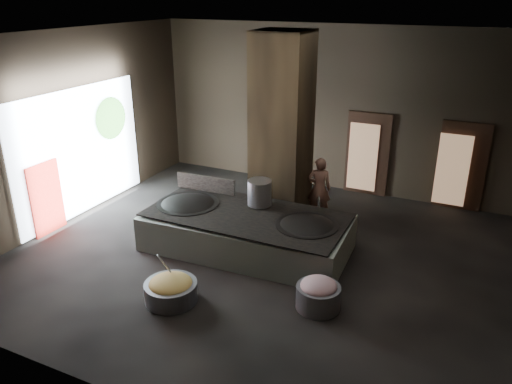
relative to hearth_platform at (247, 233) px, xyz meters
The scene contains 27 objects.
floor 0.57m from the hearth_platform, 20.88° to the right, with size 10.00×9.00×0.10m, color black.
ceiling 4.19m from the hearth_platform, 20.88° to the right, with size 10.00×9.00×0.10m, color black.
back_wall 4.81m from the hearth_platform, 85.40° to the left, with size 10.00×0.10×4.50m, color black.
front_wall 5.06m from the hearth_platform, 85.67° to the right, with size 10.00×0.10×4.50m, color black.
left_wall 5.06m from the hearth_platform, behind, with size 0.10×9.00×4.50m, color black.
pillar 2.57m from the hearth_platform, 88.21° to the left, with size 1.20×1.20×4.50m, color black.
hearth_platform is the anchor object (origin of this frame).
platform_cap 0.43m from the hearth_platform, ahead, with size 4.28×2.05×0.03m, color black.
wok_left 1.50m from the hearth_platform, behind, with size 1.38×1.38×0.38m, color black.
wok_left_rim 1.52m from the hearth_platform, behind, with size 1.41×1.41×0.05m, color black.
wok_right 1.40m from the hearth_platform, ahead, with size 1.28×1.28×0.36m, color black.
wok_right_rim 1.42m from the hearth_platform, ahead, with size 1.31×1.31×0.05m, color black.
stock_pot 0.93m from the hearth_platform, 84.81° to the left, with size 0.53×0.53×0.57m, color #A8AAB0.
splash_guard 1.76m from the hearth_platform, 152.65° to the left, with size 1.52×0.06×0.38m, color black.
cook 2.41m from the hearth_platform, 67.74° to the left, with size 0.57×0.37×1.57m, color #9D654F.
veg_basin 2.41m from the hearth_platform, 99.01° to the right, with size 0.97×0.97×0.36m, color slate.
veg_fill 2.40m from the hearth_platform, 99.01° to the right, with size 0.79×0.79×0.24m, color #A1B155.
ladle 2.29m from the hearth_platform, 103.32° to the right, with size 0.03×0.03×0.76m, color #A8AAB0.
meat_basin 2.58m from the hearth_platform, 34.12° to the right, with size 0.79×0.79×0.44m, color slate.
meat_fill 2.57m from the hearth_platform, 34.12° to the right, with size 0.66×0.66×0.25m, color #C47580.
doorway_near 4.64m from the hearth_platform, 70.18° to the left, with size 1.18×0.08×2.38m, color black.
doorway_near_glow 4.54m from the hearth_platform, 71.25° to the left, with size 0.79×0.04×1.87m, color #8C6647.
doorway_far 5.90m from the hearth_platform, 47.49° to the left, with size 1.18×0.08×2.38m, color black.
doorway_far_glow 5.66m from the hearth_platform, 48.04° to the left, with size 0.79×0.04×1.86m, color #8C6647.
left_opening 4.75m from the hearth_platform, behind, with size 0.04×4.20×3.10m, color white.
pavilion_sliver 4.71m from the hearth_platform, 164.73° to the right, with size 0.05×0.90×1.70m, color maroon.
tree_silhouette 4.99m from the hearth_platform, 165.48° to the left, with size 0.28×1.10×1.10m, color #194714.
Camera 1 is at (3.98, -8.59, 5.30)m, focal length 35.00 mm.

